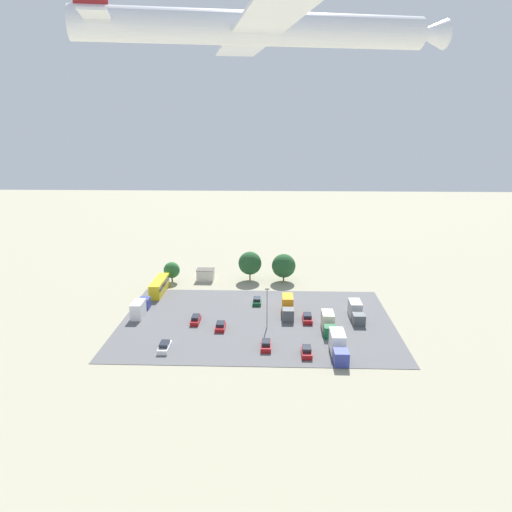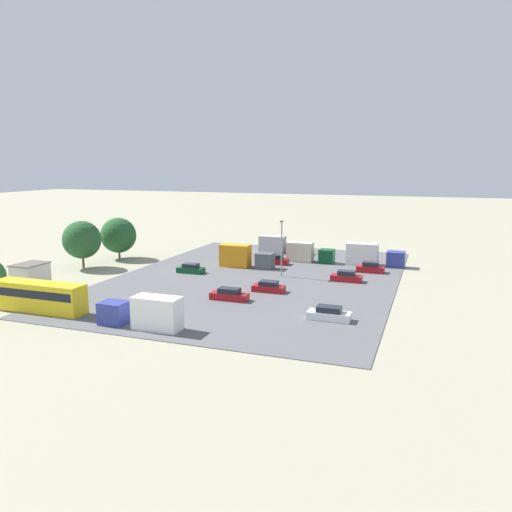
# 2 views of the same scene
# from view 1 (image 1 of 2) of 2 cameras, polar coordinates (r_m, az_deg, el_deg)

# --- Properties ---
(ground_plane) EXTENTS (400.00, 400.00, 0.00)m
(ground_plane) POSITION_cam_1_polar(r_m,az_deg,el_deg) (115.64, 0.28, -5.36)
(ground_plane) COLOR gray
(parking_lot_surface) EXTENTS (56.43, 39.98, 0.08)m
(parking_lot_surface) POSITION_cam_1_polar(r_m,az_deg,el_deg) (104.85, 0.08, -7.52)
(parking_lot_surface) COLOR #565659
(parking_lot_surface) RESTS_ON ground
(shed_building) EXTENTS (4.61, 3.55, 3.01)m
(shed_building) POSITION_cam_1_polar(r_m,az_deg,el_deg) (132.22, -5.79, -2.14)
(shed_building) COLOR silver
(shed_building) RESTS_ON ground
(bus) EXTENTS (2.61, 11.49, 3.37)m
(bus) POSITION_cam_1_polar(r_m,az_deg,el_deg) (123.81, -10.99, -3.34)
(bus) COLOR gold
(bus) RESTS_ON ground
(parked_car_0) EXTENTS (1.95, 4.48, 1.62)m
(parked_car_0) POSITION_cam_1_polar(r_m,az_deg,el_deg) (105.32, 5.88, -7.08)
(parked_car_0) COLOR maroon
(parked_car_0) RESTS_ON ground
(parked_car_1) EXTENTS (1.85, 4.20, 1.62)m
(parked_car_1) POSITION_cam_1_polar(r_m,az_deg,el_deg) (90.72, 5.80, -10.82)
(parked_car_1) COLOR maroon
(parked_car_1) RESTS_ON ground
(parked_car_2) EXTENTS (1.85, 4.37, 1.54)m
(parked_car_2) POSITION_cam_1_polar(r_m,az_deg,el_deg) (92.79, 1.16, -10.16)
(parked_car_2) COLOR maroon
(parked_car_2) RESTS_ON ground
(parked_car_3) EXTENTS (1.85, 4.67, 1.50)m
(parked_car_3) POSITION_cam_1_polar(r_m,az_deg,el_deg) (93.72, -10.40, -10.16)
(parked_car_3) COLOR silver
(parked_car_3) RESTS_ON ground
(parked_car_4) EXTENTS (1.90, 4.21, 1.42)m
(parked_car_4) POSITION_cam_1_polar(r_m,az_deg,el_deg) (101.24, -4.08, -8.02)
(parked_car_4) COLOR maroon
(parked_car_4) RESTS_ON ground
(parked_car_5) EXTENTS (1.70, 4.75, 1.50)m
(parked_car_5) POSITION_cam_1_polar(r_m,az_deg,el_deg) (104.94, -6.91, -7.22)
(parked_car_5) COLOR maroon
(parked_car_5) RESTS_ON ground
(parked_car_6) EXTENTS (1.89, 4.11, 1.46)m
(parked_car_6) POSITION_cam_1_polar(r_m,az_deg,el_deg) (114.63, 0.11, -5.18)
(parked_car_6) COLOR #0C4723
(parked_car_6) RESTS_ON ground
(parked_truck_0) EXTENTS (2.31, 9.06, 3.39)m
(parked_truck_0) POSITION_cam_1_polar(r_m,az_deg,el_deg) (110.90, -13.12, -5.77)
(parked_truck_0) COLOR navy
(parked_truck_0) RESTS_ON ground
(parked_truck_1) EXTENTS (2.53, 9.41, 3.60)m
(parked_truck_1) POSITION_cam_1_polar(r_m,az_deg,el_deg) (91.36, 9.39, -10.09)
(parked_truck_1) COLOR navy
(parked_truck_1) RESTS_ON ground
(parked_truck_2) EXTENTS (2.47, 8.77, 3.15)m
(parked_truck_2) POSITION_cam_1_polar(r_m,az_deg,el_deg) (108.45, 11.36, -6.21)
(parked_truck_2) COLOR #4C5156
(parked_truck_2) RESTS_ON ground
(parked_truck_3) EXTENTS (2.35, 8.05, 3.30)m
(parked_truck_3) POSITION_cam_1_polar(r_m,az_deg,el_deg) (101.07, 8.27, -7.62)
(parked_truck_3) COLOR #0C4723
(parked_truck_3) RESTS_ON ground
(parked_truck_4) EXTENTS (2.38, 8.89, 3.59)m
(parked_truck_4) POSITION_cam_1_polar(r_m,az_deg,el_deg) (108.56, 3.64, -5.80)
(parked_truck_4) COLOR #4C5156
(parked_truck_4) RESTS_ON ground
(tree_near_shed) EXTENTS (6.07, 6.07, 7.69)m
(tree_near_shed) POSITION_cam_1_polar(r_m,az_deg,el_deg) (130.73, -0.70, -0.82)
(tree_near_shed) COLOR brown
(tree_near_shed) RESTS_ON ground
(tree_apron_mid) EXTENTS (4.19, 4.19, 5.32)m
(tree_apron_mid) POSITION_cam_1_polar(r_m,az_deg,el_deg) (131.47, -9.61, -1.60)
(tree_apron_mid) COLOR brown
(tree_apron_mid) RESTS_ON ground
(tree_apron_far) EXTENTS (6.20, 6.20, 7.32)m
(tree_apron_far) POSITION_cam_1_polar(r_m,az_deg,el_deg) (130.06, 3.18, -1.13)
(tree_apron_far) COLOR brown
(tree_apron_far) RESTS_ON ground
(light_pole_lot_centre) EXTENTS (0.90, 0.28, 8.33)m
(light_pole_lot_centre) POSITION_cam_1_polar(r_m,az_deg,el_deg) (100.23, 1.27, -5.76)
(light_pole_lot_centre) COLOR gray
(light_pole_lot_centre) RESTS_ON ground
(airplane) EXTENTS (40.46, 34.25, 9.13)m
(airplane) POSITION_cam_1_polar(r_m,az_deg,el_deg) (58.20, 0.99, 24.53)
(airplane) COLOR white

